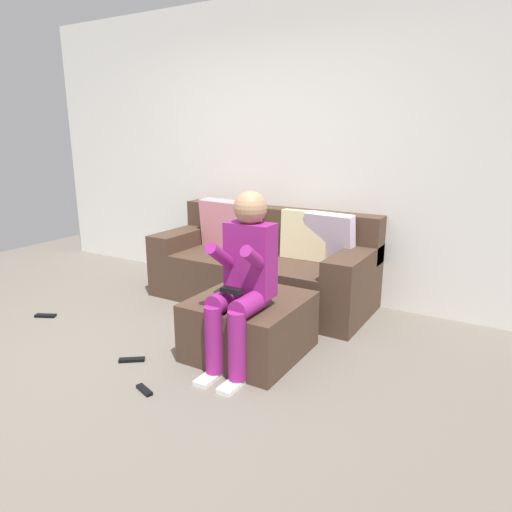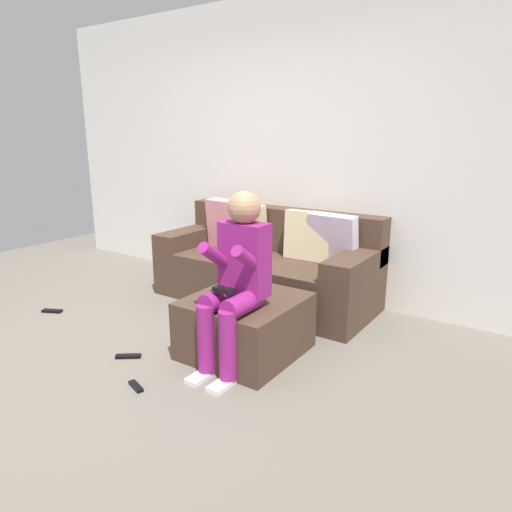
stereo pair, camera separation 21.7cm
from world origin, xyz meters
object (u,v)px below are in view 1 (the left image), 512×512
Objects in this scene: ottoman at (250,326)px; remote_near_ottoman at (144,390)px; person_seated at (242,276)px; remote_under_side_table at (45,316)px; couch_sectional at (264,264)px; remote_by_storage_bin at (132,360)px.

ottoman is 5.32× the size of remote_near_ottoman.
remote_under_side_table is (-1.93, -0.14, -0.63)m from person_seated.
person_seated is (0.54, -1.22, 0.30)m from couch_sectional.
person_seated is at bearing -10.97° from remote_by_storage_bin.
remote_by_storage_bin is 1.01× the size of remote_under_side_table.
person_seated is at bearing -71.51° from ottoman.
person_seated is at bearing -22.48° from remote_under_side_table.
ottoman is at bearing -65.27° from couch_sectional.
couch_sectional is 1.36m from person_seated.
couch_sectional is at bearing 113.77° from person_seated.
remote_near_ottoman and remote_under_side_table have the same top height.
ottoman is 0.65× the size of person_seated.
couch_sectional reaches higher than remote_under_side_table.
remote_by_storage_bin is at bearing 164.17° from remote_near_ottoman.
remote_near_ottoman is (-0.28, -0.78, -0.20)m from ottoman.
remote_under_side_table is at bearing -135.82° from couch_sectional.
couch_sectional reaches higher than remote_near_ottoman.
couch_sectional reaches higher than remote_by_storage_bin.
ottoman reaches higher than remote_near_ottoman.
couch_sectional is 1.97m from remote_under_side_table.
remote_by_storage_bin is (-0.64, -0.54, -0.20)m from ottoman.
ottoman is 0.85m from remote_near_ottoman.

